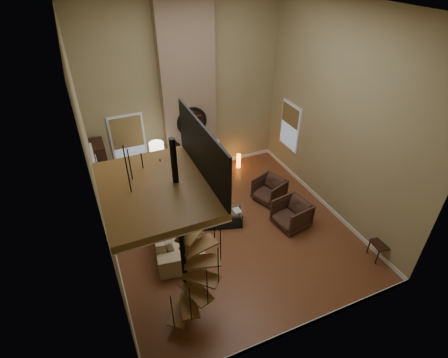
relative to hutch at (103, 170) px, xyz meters
name	(u,v)px	position (x,y,z in m)	size (l,w,h in m)	color
ground	(230,229)	(2.81, -2.80, -0.95)	(6.00, 6.50, 0.01)	brown
back_wall	(186,92)	(2.81, 0.45, 1.80)	(6.00, 0.02, 5.50)	tan
front_wall	(317,230)	(2.81, -6.05, 1.80)	(6.00, 0.02, 5.50)	tan
left_wall	(93,167)	(-0.19, -2.80, 1.80)	(0.02, 6.50, 5.50)	tan
right_wall	(338,117)	(5.81, -2.80, 1.80)	(0.02, 6.50, 5.50)	tan
ceiling	(233,5)	(2.81, -2.80, 4.54)	(6.00, 6.50, 0.01)	silver
baseboard_back	(191,168)	(2.81, 0.44, -0.89)	(6.00, 0.02, 0.12)	white
baseboard_front	(296,329)	(2.81, -6.04, -0.89)	(6.00, 0.02, 0.12)	white
baseboard_left	(117,261)	(-0.18, -2.80, -0.89)	(0.02, 6.50, 0.12)	white
baseboard_right	(321,200)	(5.80, -2.80, -0.89)	(0.02, 6.50, 0.12)	white
chimney_breast	(188,94)	(2.81, 0.26, 1.80)	(1.60, 0.38, 5.50)	#8C735B
hearth	(198,179)	(2.81, -0.23, -0.93)	(1.50, 0.60, 0.04)	black
firebox	(194,161)	(2.81, 0.06, -0.40)	(0.95, 0.02, 0.72)	black
mantel	(194,146)	(2.81, -0.02, 0.20)	(1.70, 0.18, 0.06)	white
mirror_frame	(192,122)	(2.81, 0.04, 1.00)	(0.94, 0.94, 0.10)	black
mirror_disc	(192,122)	(2.81, 0.05, 1.00)	(0.80, 0.80, 0.01)	white
vase_left	(176,145)	(2.26, 0.02, 0.35)	(0.24, 0.24, 0.25)	black
vase_right	(211,138)	(3.41, 0.02, 0.33)	(0.20, 0.20, 0.21)	#175052
window_back	(128,138)	(0.91, 0.42, 0.67)	(1.02, 0.06, 1.52)	white
window_right	(290,126)	(5.79, -0.80, 0.68)	(0.06, 1.02, 1.52)	white
entry_door	(101,187)	(-0.14, -1.00, 0.10)	(0.10, 1.05, 2.16)	white
loft	(161,185)	(0.77, -4.60, 2.29)	(1.70, 2.20, 1.09)	brown
spiral_stair	(183,245)	(1.03, -4.59, 0.83)	(1.47, 1.47, 4.06)	black
hutch	(103,170)	(0.00, 0.00, 0.00)	(0.38, 0.80, 1.79)	black
sofa	(174,224)	(1.37, -2.45, -0.55)	(2.83, 1.11, 0.83)	#CAB38C
armchair_near	(271,189)	(4.49, -2.04, -0.60)	(0.79, 0.81, 0.74)	#43291F
armchair_far	(294,213)	(4.51, -3.26, -0.60)	(0.84, 0.86, 0.78)	#43291F
coffee_table	(222,216)	(2.71, -2.52, -0.67)	(1.31, 0.92, 0.45)	silver
bowl	(221,209)	(2.71, -2.47, -0.45)	(0.36, 0.36, 0.09)	gold
book	(236,211)	(3.06, -2.67, -0.49)	(0.19, 0.25, 0.02)	gray
floor_lamp	(157,152)	(1.57, -0.39, 0.46)	(0.41, 0.41, 1.72)	black
accent_lamp	(239,161)	(4.37, -0.06, -0.70)	(0.14, 0.14, 0.51)	orange
side_chair	(386,241)	(5.85, -5.18, -0.42)	(0.49, 0.47, 0.93)	black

